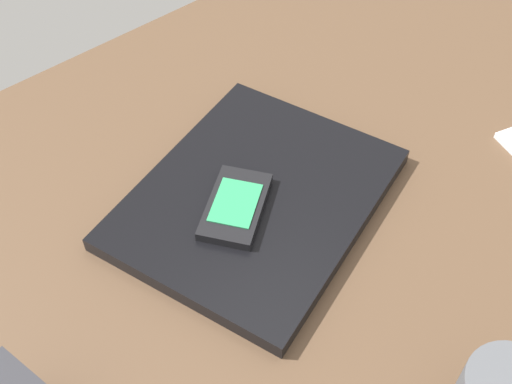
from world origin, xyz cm
name	(u,v)px	position (x,y,z in cm)	size (l,w,h in cm)	color
desk_surface	(303,192)	(0.00, 0.00, 1.50)	(120.00, 80.00, 3.00)	brown
laptop_closed	(256,198)	(6.33, -1.46, 3.95)	(31.03, 24.78, 1.91)	black
cell_phone_on_laptop	(236,206)	(9.72, -1.06, 5.51)	(12.08, 10.91, 1.28)	black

